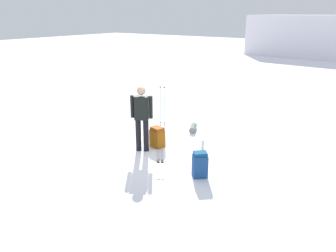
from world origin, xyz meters
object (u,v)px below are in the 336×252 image
thermos_bottle (203,145)px  ski_pair_near (160,162)px  skier_standing (142,115)px  sleeping_mat_rolled (193,128)px  backpack_bright (157,137)px  ski_poles_planted_near (162,104)px  backpack_large_dark (200,165)px

thermos_bottle → ski_pair_near: bearing=-107.4°
skier_standing → sleeping_mat_rolled: skier_standing is taller
ski_pair_near → backpack_bright: 1.04m
backpack_bright → ski_poles_planted_near: (-1.02, 1.63, 0.42)m
backpack_large_dark → thermos_bottle: backpack_large_dark is taller
backpack_bright → thermos_bottle: (1.07, 0.56, -0.14)m
backpack_large_dark → ski_poles_planted_near: 3.78m
skier_standing → backpack_large_dark: skier_standing is taller
backpack_large_dark → sleeping_mat_rolled: bearing=124.0°
ski_pair_near → thermos_bottle: size_ratio=5.68×
ski_pair_near → backpack_large_dark: (1.14, -0.09, 0.27)m
backpack_bright → skier_standing: bearing=-111.7°
skier_standing → backpack_bright: (0.17, 0.42, -0.68)m
backpack_large_dark → backpack_bright: backpack_large_dark is taller
ski_pair_near → ski_poles_planted_near: bearing=125.1°
skier_standing → backpack_bright: skier_standing is taller
ski_pair_near → sleeping_mat_rolled: 2.49m
backpack_bright → thermos_bottle: size_ratio=2.13×
skier_standing → backpack_bright: 0.82m
backpack_large_dark → sleeping_mat_rolled: 3.04m
skier_standing → thermos_bottle: bearing=38.1°
sleeping_mat_rolled → thermos_bottle: (0.97, -1.11, 0.04)m
skier_standing → backpack_bright: bearing=68.3°
thermos_bottle → backpack_bright: bearing=-152.7°
backpack_bright → ski_poles_planted_near: size_ratio=0.45×
sleeping_mat_rolled → backpack_large_dark: bearing=-56.0°
ski_poles_planted_near → thermos_bottle: 2.42m
skier_standing → thermos_bottle: skier_standing is taller
skier_standing → backpack_large_dark: bearing=-12.5°
ski_pair_near → ski_poles_planted_near: (-1.68, 2.39, 0.68)m
ski_poles_planted_near → skier_standing: bearing=-67.4°
ski_pair_near → thermos_bottle: (0.41, 1.31, 0.12)m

